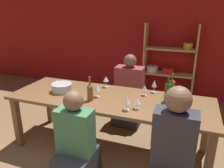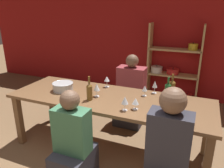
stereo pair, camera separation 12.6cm
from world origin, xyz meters
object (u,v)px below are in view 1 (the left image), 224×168
at_px(mixing_bowl, 62,87).
at_px(person_near_b, 77,155).
at_px(wine_glass_empty_b, 145,88).
at_px(wine_bottle_dark, 172,89).
at_px(wine_glass_empty_a, 97,88).
at_px(cell_phone, 169,114).
at_px(wine_bottle_green, 90,92).
at_px(wine_glass_empty_c, 154,84).
at_px(person_far_a, 129,98).
at_px(wine_bottle_amber, 168,91).
at_px(person_near_a, 171,168).
at_px(wine_glass_red_a, 106,79).
at_px(shelf_unit, 169,69).
at_px(wine_glass_white_c, 159,108).
at_px(dining_table, 109,103).
at_px(wine_glass_white_b, 127,100).
at_px(wine_glass_white_a, 137,101).

relative_size(mixing_bowl, person_near_b, 0.26).
bearing_deg(wine_glass_empty_b, wine_bottle_dark, 0.81).
xyz_separation_m(wine_glass_empty_a, cell_phone, (0.94, -0.18, -0.12)).
height_order(mixing_bowl, wine_bottle_green, wine_bottle_green).
xyz_separation_m(wine_glass_empty_c, person_far_a, (-0.48, 0.48, -0.48)).
xyz_separation_m(wine_bottle_green, cell_phone, (0.98, -0.04, -0.11)).
distance_m(wine_bottle_amber, person_near_a, 0.97).
bearing_deg(wine_glass_empty_a, wine_glass_red_a, 94.11).
bearing_deg(wine_bottle_amber, shelf_unit, 95.49).
height_order(wine_glass_white_c, person_near_b, person_near_b).
bearing_deg(wine_bottle_amber, dining_table, -169.07).
height_order(wine_bottle_green, wine_glass_white_b, wine_bottle_green).
relative_size(mixing_bowl, wine_glass_empty_c, 1.65).
xyz_separation_m(wine_bottle_dark, wine_glass_red_a, (-0.94, 0.12, -0.02)).
bearing_deg(wine_glass_empty_b, person_near_b, -115.89).
bearing_deg(wine_bottle_amber, wine_bottle_dark, 68.74).
height_order(shelf_unit, cell_phone, shelf_unit).
xyz_separation_m(dining_table, wine_glass_empty_b, (0.41, 0.22, 0.19)).
distance_m(wine_glass_empty_a, wine_glass_white_c, 0.90).
distance_m(dining_table, wine_glass_empty_c, 0.67).
relative_size(wine_bottle_dark, wine_glass_empty_c, 1.92).
bearing_deg(cell_phone, person_near_a, -79.49).
bearing_deg(person_far_a, cell_phone, 125.24).
bearing_deg(wine_bottle_amber, person_near_b, -130.88).
bearing_deg(wine_bottle_dark, shelf_unit, 96.82).
distance_m(wine_bottle_dark, cell_phone, 0.46).
relative_size(dining_table, wine_glass_empty_b, 18.32).
xyz_separation_m(wine_bottle_green, wine_glass_empty_c, (0.70, 0.54, 0.01)).
distance_m(wine_glass_white_a, person_far_a, 1.21).
height_order(person_near_a, person_far_a, person_near_a).
bearing_deg(shelf_unit, wine_glass_white_b, -94.93).
distance_m(wine_glass_white_a, wine_glass_white_c, 0.30).
bearing_deg(wine_glass_empty_a, wine_glass_white_a, -16.82).
bearing_deg(person_near_b, wine_bottle_dark, 50.57).
height_order(wine_glass_empty_a, wine_glass_empty_c, same).
bearing_deg(wine_glass_empty_a, person_near_b, -83.53).
distance_m(wine_glass_empty_b, person_near_a, 1.12).
bearing_deg(wine_glass_empty_a, wine_glass_empty_b, 24.55).
relative_size(wine_glass_white_c, wine_glass_empty_c, 0.88).
distance_m(mixing_bowl, person_far_a, 1.21).
height_order(shelf_unit, wine_glass_red_a, shelf_unit).
distance_m(wine_bottle_dark, wine_glass_empty_c, 0.28).
distance_m(wine_glass_empty_b, wine_glass_white_a, 0.43).
relative_size(wine_bottle_green, wine_bottle_dark, 0.92).
relative_size(wine_bottle_amber, wine_glass_empty_c, 1.82).
bearing_deg(cell_phone, wine_glass_empty_c, 115.04).
height_order(wine_glass_empty_a, cell_phone, wine_glass_empty_a).
xyz_separation_m(shelf_unit, mixing_bowl, (-1.22, -2.15, 0.18)).
distance_m(wine_bottle_dark, wine_bottle_amber, 0.10).
bearing_deg(person_near_b, wine_glass_white_c, 29.45).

